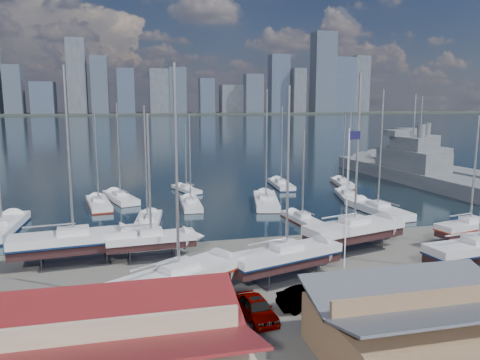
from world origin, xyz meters
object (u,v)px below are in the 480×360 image
object	(u,v)px
flagpole	(348,189)
car_a	(257,308)
sailboat_cradle_0	(74,241)
naval_ship_east	(411,173)
naval_ship_west	(418,165)

from	to	relation	value
flagpole	car_a	bearing A→B (deg)	-143.29
sailboat_cradle_0	naval_ship_east	bearing A→B (deg)	24.47
naval_ship_east	naval_ship_west	world-z (taller)	naval_ship_east
car_a	naval_ship_west	bearing A→B (deg)	41.99
naval_ship_east	flagpole	xyz separation A→B (m)	(-33.50, -40.62, 5.66)
sailboat_cradle_0	naval_ship_east	distance (m)	66.59
naval_ship_east	car_a	xyz separation A→B (m)	(-44.04, -48.48, -0.86)
naval_ship_east	flagpole	world-z (taller)	naval_ship_east
naval_ship_east	naval_ship_west	size ratio (longest dim) A/B	1.11
sailboat_cradle_0	naval_ship_west	world-z (taller)	sailboat_cradle_0
naval_ship_east	naval_ship_west	xyz separation A→B (m)	(8.26, 9.83, 0.00)
naval_ship_west	flagpole	xyz separation A→B (m)	(-41.75, -50.45, 5.65)
naval_ship_east	flagpole	bearing A→B (deg)	138.18
naval_ship_east	car_a	size ratio (longest dim) A/B	9.43
sailboat_cradle_0	car_a	world-z (taller)	sailboat_cradle_0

